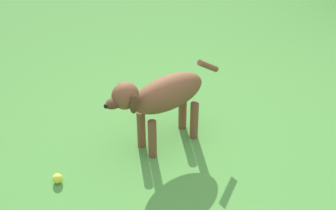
{
  "coord_description": "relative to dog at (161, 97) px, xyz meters",
  "views": [
    {
      "loc": [
        2.4,
        0.99,
        2.35
      ],
      "look_at": [
        -0.17,
        -0.18,
        0.32
      ],
      "focal_mm": 54.8,
      "sensor_mm": 36.0,
      "label": 1
    }
  ],
  "objects": [
    {
      "name": "tennis_ball_1",
      "position": [
        0.63,
        -0.45,
        -0.37
      ],
      "size": [
        0.07,
        0.07,
        0.07
      ],
      "primitive_type": "sphere",
      "color": "#D1D23B",
      "rests_on": "ground"
    },
    {
      "name": "dog",
      "position": [
        0.0,
        0.0,
        0.0
      ],
      "size": [
        0.81,
        0.51,
        0.61
      ],
      "rotation": [
        0.0,
        0.0,
        5.76
      ],
      "color": "brown",
      "rests_on": "ground"
    },
    {
      "name": "ground",
      "position": [
        0.12,
        0.2,
        -0.41
      ],
      "size": [
        14.0,
        14.0,
        0.0
      ],
      "primitive_type": "plane",
      "color": "#478438"
    }
  ]
}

